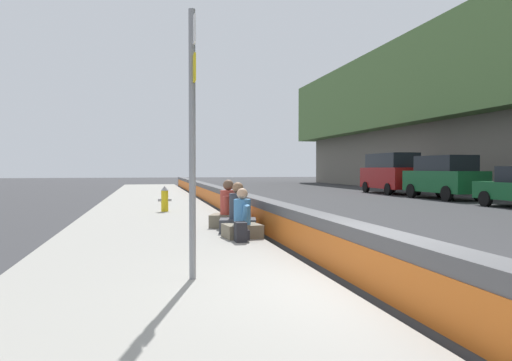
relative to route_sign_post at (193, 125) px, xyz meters
name	(u,v)px	position (x,y,z in m)	size (l,w,h in m)	color
ground_plane	(382,299)	(-1.01, -2.25, -2.21)	(160.00, 160.00, 0.00)	#353538
sidewalk_strip	(166,307)	(-1.01, 0.40, -2.14)	(80.00, 4.40, 0.14)	gray
jersey_barrier	(382,265)	(-1.01, -2.25, -1.79)	(76.00, 0.45, 0.85)	#545456
route_sign_post	(193,125)	(0.00, 0.00, 0.00)	(0.44, 0.09, 3.60)	gray
fire_hydrant	(165,198)	(10.41, 0.02, -1.62)	(0.26, 0.46, 0.88)	gold
seated_person_foreground	(242,222)	(3.68, -1.39, -1.74)	(0.74, 0.84, 1.06)	#706651
seated_person_middle	(238,216)	(4.59, -1.46, -1.71)	(0.86, 0.96, 1.16)	#424247
seated_person_rear	(228,212)	(5.60, -1.40, -1.70)	(0.97, 1.05, 1.20)	#706651
backpack	(241,232)	(3.10, -1.25, -1.88)	(0.32, 0.28, 0.40)	#232328
parked_car_fourth	(444,177)	(16.16, -14.53, -1.03)	(4.87, 2.20, 2.28)	#145128
parked_car_midline	(391,172)	(21.83, -14.51, -0.86)	(5.15, 2.21, 2.56)	maroon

